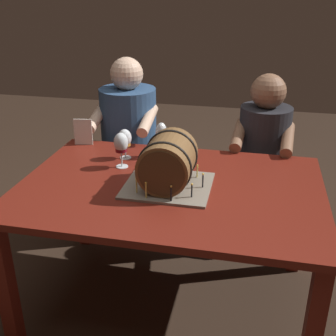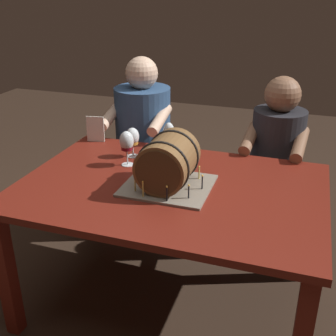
{
  "view_description": "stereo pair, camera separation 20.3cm",
  "coord_description": "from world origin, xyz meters",
  "px_view_note": "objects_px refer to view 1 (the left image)",
  "views": [
    {
      "loc": [
        0.39,
        -1.83,
        1.66
      ],
      "look_at": [
        -0.01,
        -0.02,
        0.83
      ],
      "focal_mm": 45.33,
      "sensor_mm": 36.0,
      "label": 1
    },
    {
      "loc": [
        0.58,
        -1.78,
        1.66
      ],
      "look_at": [
        -0.01,
        -0.02,
        0.83
      ],
      "focal_mm": 45.33,
      "sensor_mm": 36.0,
      "label": 2
    }
  ],
  "objects_px": {
    "barrel_cake": "(168,163)",
    "wine_glass_amber": "(125,139)",
    "wine_glass_empty": "(161,134)",
    "wine_glass_red": "(121,144)",
    "person_seated_right": "(261,170)",
    "dining_table": "(170,201)",
    "person_seated_left": "(130,151)",
    "menu_card": "(83,132)",
    "wine_glass_rose": "(180,141)"
  },
  "relations": [
    {
      "from": "barrel_cake",
      "to": "wine_glass_rose",
      "type": "xyz_separation_m",
      "value": [
        -0.0,
        0.31,
        -0.0
      ]
    },
    {
      "from": "barrel_cake",
      "to": "wine_glass_empty",
      "type": "relative_size",
      "value": 2.06
    },
    {
      "from": "wine_glass_rose",
      "to": "menu_card",
      "type": "distance_m",
      "value": 0.64
    },
    {
      "from": "barrel_cake",
      "to": "person_seated_left",
      "type": "distance_m",
      "value": 0.93
    },
    {
      "from": "person_seated_right",
      "to": "barrel_cake",
      "type": "bearing_deg",
      "value": -120.26
    },
    {
      "from": "wine_glass_empty",
      "to": "wine_glass_red",
      "type": "xyz_separation_m",
      "value": [
        -0.18,
        -0.19,
        -0.01
      ]
    },
    {
      "from": "wine_glass_red",
      "to": "menu_card",
      "type": "xyz_separation_m",
      "value": [
        -0.33,
        0.28,
        -0.05
      ]
    },
    {
      "from": "menu_card",
      "to": "person_seated_right",
      "type": "xyz_separation_m",
      "value": [
        1.08,
        0.31,
        -0.29
      ]
    },
    {
      "from": "wine_glass_rose",
      "to": "wine_glass_empty",
      "type": "xyz_separation_m",
      "value": [
        -0.12,
        0.05,
        0.02
      ]
    },
    {
      "from": "dining_table",
      "to": "person_seated_right",
      "type": "height_order",
      "value": "person_seated_right"
    },
    {
      "from": "dining_table",
      "to": "barrel_cake",
      "type": "xyz_separation_m",
      "value": [
        -0.01,
        -0.02,
        0.22
      ]
    },
    {
      "from": "wine_glass_amber",
      "to": "person_seated_right",
      "type": "height_order",
      "value": "person_seated_right"
    },
    {
      "from": "dining_table",
      "to": "wine_glass_rose",
      "type": "bearing_deg",
      "value": 91.21
    },
    {
      "from": "barrel_cake",
      "to": "wine_glass_empty",
      "type": "xyz_separation_m",
      "value": [
        -0.12,
        0.37,
        0.01
      ]
    },
    {
      "from": "wine_glass_rose",
      "to": "barrel_cake",
      "type": "bearing_deg",
      "value": -89.96
    },
    {
      "from": "barrel_cake",
      "to": "wine_glass_amber",
      "type": "xyz_separation_m",
      "value": [
        -0.31,
        0.3,
        -0.01
      ]
    },
    {
      "from": "wine_glass_amber",
      "to": "person_seated_left",
      "type": "distance_m",
      "value": 0.55
    },
    {
      "from": "wine_glass_red",
      "to": "person_seated_left",
      "type": "height_order",
      "value": "person_seated_left"
    },
    {
      "from": "wine_glass_empty",
      "to": "wine_glass_red",
      "type": "height_order",
      "value": "wine_glass_empty"
    },
    {
      "from": "wine_glass_rose",
      "to": "menu_card",
      "type": "height_order",
      "value": "wine_glass_rose"
    },
    {
      "from": "menu_card",
      "to": "person_seated_left",
      "type": "height_order",
      "value": "person_seated_left"
    },
    {
      "from": "barrel_cake",
      "to": "person_seated_left",
      "type": "bearing_deg",
      "value": 119.58
    },
    {
      "from": "menu_card",
      "to": "barrel_cake",
      "type": "bearing_deg",
      "value": -46.16
    },
    {
      "from": "barrel_cake",
      "to": "menu_card",
      "type": "bearing_deg",
      "value": 143.85
    },
    {
      "from": "dining_table",
      "to": "menu_card",
      "type": "relative_size",
      "value": 9.31
    },
    {
      "from": "barrel_cake",
      "to": "menu_card",
      "type": "distance_m",
      "value": 0.78
    },
    {
      "from": "dining_table",
      "to": "person_seated_left",
      "type": "height_order",
      "value": "person_seated_left"
    },
    {
      "from": "dining_table",
      "to": "barrel_cake",
      "type": "bearing_deg",
      "value": -106.1
    },
    {
      "from": "person_seated_left",
      "to": "person_seated_right",
      "type": "distance_m",
      "value": 0.89
    },
    {
      "from": "dining_table",
      "to": "wine_glass_red",
      "type": "height_order",
      "value": "wine_glass_red"
    },
    {
      "from": "barrel_cake",
      "to": "wine_glass_amber",
      "type": "relative_size",
      "value": 2.43
    },
    {
      "from": "dining_table",
      "to": "wine_glass_amber",
      "type": "xyz_separation_m",
      "value": [
        -0.32,
        0.28,
        0.2
      ]
    },
    {
      "from": "person_seated_left",
      "to": "wine_glass_empty",
      "type": "bearing_deg",
      "value": -51.63
    },
    {
      "from": "dining_table",
      "to": "person_seated_left",
      "type": "relative_size",
      "value": 1.23
    },
    {
      "from": "wine_glass_rose",
      "to": "wine_glass_red",
      "type": "relative_size",
      "value": 0.93
    },
    {
      "from": "person_seated_left",
      "to": "person_seated_right",
      "type": "bearing_deg",
      "value": -0.04
    },
    {
      "from": "dining_table",
      "to": "wine_glass_amber",
      "type": "relative_size",
      "value": 8.7
    },
    {
      "from": "wine_glass_amber",
      "to": "dining_table",
      "type": "bearing_deg",
      "value": -41.59
    },
    {
      "from": "wine_glass_red",
      "to": "person_seated_right",
      "type": "relative_size",
      "value": 0.17
    },
    {
      "from": "wine_glass_rose",
      "to": "wine_glass_empty",
      "type": "relative_size",
      "value": 0.89
    },
    {
      "from": "dining_table",
      "to": "wine_glass_red",
      "type": "xyz_separation_m",
      "value": [
        -0.3,
        0.16,
        0.22
      ]
    },
    {
      "from": "person_seated_left",
      "to": "person_seated_right",
      "type": "relative_size",
      "value": 1.06
    },
    {
      "from": "wine_glass_red",
      "to": "barrel_cake",
      "type": "bearing_deg",
      "value": -31.65
    },
    {
      "from": "menu_card",
      "to": "person_seated_left",
      "type": "xyz_separation_m",
      "value": [
        0.19,
        0.31,
        -0.23
      ]
    },
    {
      "from": "dining_table",
      "to": "wine_glass_amber",
      "type": "distance_m",
      "value": 0.47
    },
    {
      "from": "wine_glass_amber",
      "to": "menu_card",
      "type": "bearing_deg",
      "value": 153.79
    },
    {
      "from": "wine_glass_empty",
      "to": "person_seated_right",
      "type": "relative_size",
      "value": 0.18
    },
    {
      "from": "wine_glass_red",
      "to": "menu_card",
      "type": "relative_size",
      "value": 1.21
    },
    {
      "from": "wine_glass_rose",
      "to": "person_seated_right",
      "type": "height_order",
      "value": "person_seated_right"
    },
    {
      "from": "wine_glass_empty",
      "to": "person_seated_left",
      "type": "relative_size",
      "value": 0.17
    }
  ]
}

